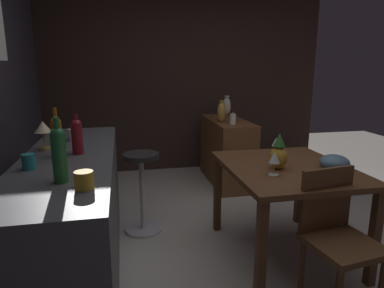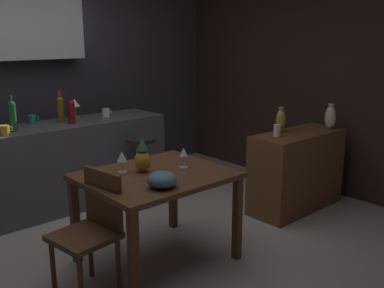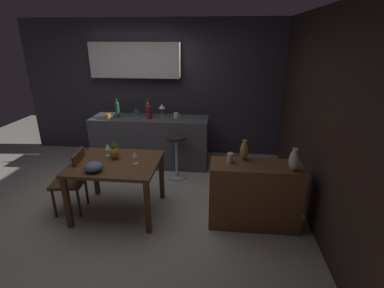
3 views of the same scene
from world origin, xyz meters
name	(u,v)px [view 1 (image 1 of 3)]	position (x,y,z in m)	size (l,w,h in m)	color
ground_plane	(256,256)	(0.00, 0.00, 0.00)	(9.00, 9.00, 0.00)	#B7B2A8
wall_side_right	(171,79)	(2.55, 0.30, 1.30)	(0.10, 4.40, 2.60)	#33231E
dining_table	(287,178)	(0.01, -0.23, 0.65)	(1.10, 0.92, 0.74)	#56351E
kitchen_counter	(73,216)	(0.06, 1.37, 0.45)	(2.10, 0.60, 0.90)	#4C4C51
sideboard_cabinet	(227,151)	(1.78, -0.31, 0.41)	(1.10, 0.44, 0.82)	brown
chair_near_window	(336,233)	(-0.60, -0.27, 0.48)	(0.45, 0.45, 0.87)	#56351E
bar_stool	(142,190)	(0.62, 0.85, 0.39)	(0.34, 0.34, 0.74)	#262323
wine_glass_left	(274,158)	(-0.17, -0.03, 0.86)	(0.08, 0.08, 0.17)	silver
wine_glass_right	(276,143)	(0.27, -0.25, 0.86)	(0.07, 0.07, 0.17)	silver
pineapple_centerpiece	(279,154)	(-0.04, -0.12, 0.86)	(0.13, 0.13, 0.27)	gold
fruit_bowl	(334,163)	(-0.16, -0.52, 0.80)	(0.22, 0.22, 0.12)	slate
wine_bottle_ruby	(77,135)	(0.08, 1.31, 1.03)	(0.08, 0.08, 0.28)	maroon
wine_bottle_amber	(57,135)	(0.03, 1.43, 1.05)	(0.07, 0.07, 0.33)	#8C5114
wine_bottle_green	(59,153)	(-0.51, 1.33, 1.06)	(0.07, 0.07, 0.34)	#1E592D
cup_white	(74,135)	(0.54, 1.39, 0.95)	(0.12, 0.08, 0.09)	white
cup_mustard	(84,180)	(-0.64, 1.20, 0.95)	(0.13, 0.09, 0.09)	gold
cup_teal	(29,162)	(-0.23, 1.55, 0.95)	(0.11, 0.08, 0.09)	teal
counter_lamp	(43,129)	(0.25, 1.56, 1.05)	(0.12, 0.12, 0.21)	#A58447
pillar_candle_tall	(233,119)	(1.46, -0.27, 0.88)	(0.07, 0.07, 0.15)	white
vase_brass	(221,112)	(1.63, -0.18, 0.94)	(0.10, 0.10, 0.26)	#B78C38
vase_ceramic_ivory	(227,106)	(2.17, -0.41, 0.95)	(0.11, 0.11, 0.27)	beige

